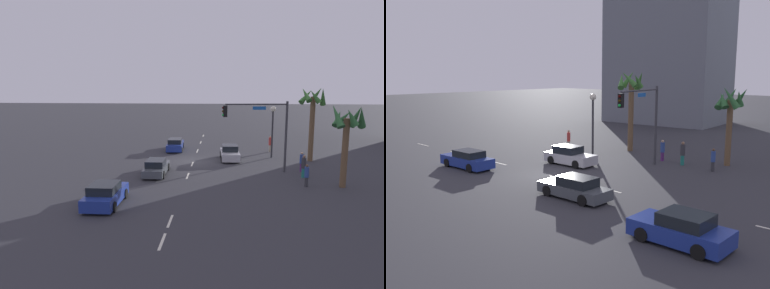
# 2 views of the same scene
# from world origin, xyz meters

# --- Properties ---
(ground_plane) EXTENTS (220.00, 220.00, 0.00)m
(ground_plane) POSITION_xyz_m (0.00, 0.00, 0.00)
(ground_plane) COLOR #333338
(lane_stripe_0) EXTENTS (2.23, 0.14, 0.01)m
(lane_stripe_0) POSITION_xyz_m (-18.00, 0.00, 0.01)
(lane_stripe_0) COLOR silver
(lane_stripe_0) RESTS_ON ground_plane
(lane_stripe_1) EXTENTS (2.14, 0.14, 0.01)m
(lane_stripe_1) POSITION_xyz_m (-11.78, 0.00, 0.01)
(lane_stripe_1) COLOR silver
(lane_stripe_1) RESTS_ON ground_plane
(lane_stripe_2) EXTENTS (2.15, 0.14, 0.01)m
(lane_stripe_2) POSITION_xyz_m (-5.67, 0.00, 0.01)
(lane_stripe_2) COLOR silver
(lane_stripe_2) RESTS_ON ground_plane
(lane_stripe_3) EXTENTS (1.80, 0.14, 0.01)m
(lane_stripe_3) POSITION_xyz_m (1.15, 0.00, 0.01)
(lane_stripe_3) COLOR silver
(lane_stripe_3) RESTS_ON ground_plane
(lane_stripe_4) EXTENTS (1.95, 0.14, 0.01)m
(lane_stripe_4) POSITION_xyz_m (5.59, 0.00, 0.01)
(lane_stripe_4) COLOR silver
(lane_stripe_4) RESTS_ON ground_plane
(lane_stripe_5) EXTENTS (1.83, 0.14, 0.01)m
(lane_stripe_5) POSITION_xyz_m (15.46, 0.00, 0.01)
(lane_stripe_5) COLOR silver
(lane_stripe_5) RESTS_ON ground_plane
(lane_stripe_6) EXTENTS (1.87, 0.14, 0.01)m
(lane_stripe_6) POSITION_xyz_m (18.05, 0.00, 0.01)
(lane_stripe_6) COLOR silver
(lane_stripe_6) RESTS_ON ground_plane
(car_0) EXTENTS (4.50, 1.81, 1.30)m
(car_0) POSITION_xyz_m (5.28, -2.67, 0.60)
(car_0) COLOR #474C51
(car_0) RESTS_ON ground_plane
(car_1) EXTENTS (4.68, 1.96, 1.36)m
(car_1) POSITION_xyz_m (-5.96, -2.58, 0.64)
(car_1) COLOR navy
(car_1) RESTS_ON ground_plane
(car_2) EXTENTS (4.18, 2.02, 1.45)m
(car_2) POSITION_xyz_m (-1.24, 3.57, 0.66)
(car_2) COLOR #B7B7BC
(car_2) RESTS_ON ground_plane
(car_3) EXTENTS (4.26, 2.00, 1.42)m
(car_3) POSITION_xyz_m (13.11, -4.40, 0.65)
(car_3) COLOR navy
(car_3) RESTS_ON ground_plane
(traffic_signal) EXTENTS (0.84, 5.53, 6.06)m
(traffic_signal) POSITION_xyz_m (3.74, 6.28, 4.15)
(traffic_signal) COLOR #38383D
(traffic_signal) RESTS_ON ground_plane
(streetlamp) EXTENTS (0.56, 0.56, 5.28)m
(streetlamp) POSITION_xyz_m (-2.69, 7.89, 3.77)
(streetlamp) COLOR #2D2D33
(streetlamp) RESTS_ON ground_plane
(pedestrian_0) EXTENTS (0.45, 0.45, 1.84)m
(pedestrian_0) POSITION_xyz_m (5.26, 9.37, 0.97)
(pedestrian_0) COLOR #1E7266
(pedestrian_0) RESTS_ON ground_plane
(pedestrian_1) EXTENTS (0.38, 0.38, 1.82)m
(pedestrian_1) POSITION_xyz_m (-5.87, 8.13, 0.97)
(pedestrian_1) COLOR #B2A58C
(pedestrian_1) RESTS_ON ground_plane
(pedestrian_2) EXTENTS (0.43, 0.43, 1.69)m
(pedestrian_2) POSITION_xyz_m (7.94, 8.99, 0.89)
(pedestrian_2) COLOR #333338
(pedestrian_2) RESTS_ON ground_plane
(pedestrian_3) EXTENTS (0.50, 0.50, 1.72)m
(pedestrian_3) POSITION_xyz_m (3.28, 9.64, 0.90)
(pedestrian_3) COLOR #59266B
(pedestrian_3) RESTS_ON ground_plane
(palm_tree_0) EXTENTS (2.35, 2.80, 6.15)m
(palm_tree_0) POSITION_xyz_m (7.82, 11.68, 4.47)
(palm_tree_0) COLOR brown
(palm_tree_0) RESTS_ON ground_plane
(palm_tree_1) EXTENTS (2.59, 2.66, 7.30)m
(palm_tree_1) POSITION_xyz_m (-1.32, 11.44, 5.20)
(palm_tree_1) COLOR brown
(palm_tree_1) RESTS_ON ground_plane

